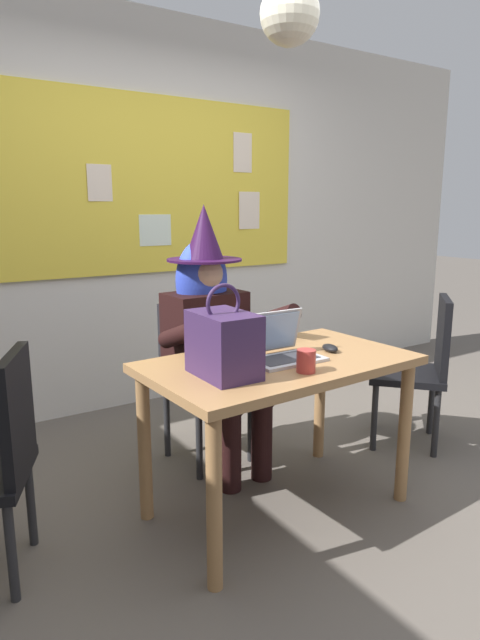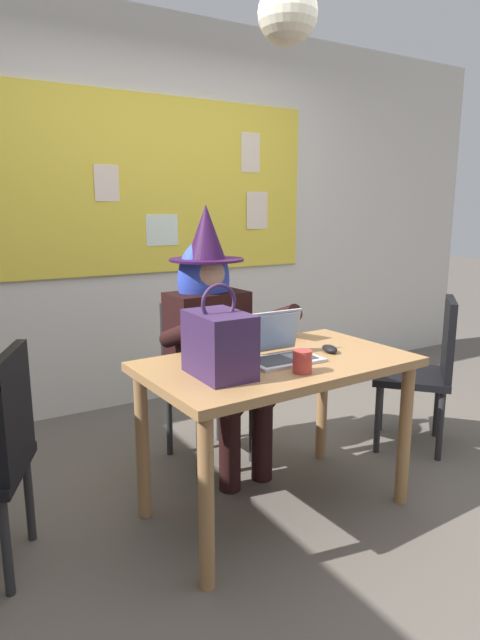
{
  "view_description": "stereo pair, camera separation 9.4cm",
  "coord_description": "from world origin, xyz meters",
  "px_view_note": "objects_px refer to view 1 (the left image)",
  "views": [
    {
      "loc": [
        -1.53,
        -1.84,
        1.4
      ],
      "look_at": [
        -0.14,
        0.33,
        0.86
      ],
      "focal_mm": 30.1,
      "sensor_mm": 36.0,
      "label": 1
    },
    {
      "loc": [
        -1.45,
        -1.89,
        1.4
      ],
      "look_at": [
        -0.14,
        0.33,
        0.86
      ],
      "focal_mm": 30.1,
      "sensor_mm": 36.0,
      "label": 2
    }
  ],
  "objects_px": {
    "desk_main": "(279,381)",
    "handbag": "(224,344)",
    "chair_extra_corner": "(421,363)",
    "chair_at_desk": "(200,372)",
    "computer_mouse": "(330,348)",
    "person_costumed": "(211,327)",
    "laptop": "(280,349)",
    "coffee_mug": "(306,361)"
  },
  "relations": [
    {
      "from": "computer_mouse",
      "to": "chair_extra_corner",
      "type": "xyz_separation_m",
      "value": [
        0.86,
        0.15,
        -0.25
      ]
    },
    {
      "from": "person_costumed",
      "to": "chair_extra_corner",
      "type": "xyz_separation_m",
      "value": [
        1.16,
        -0.46,
        -0.27
      ]
    },
    {
      "from": "person_costumed",
      "to": "chair_extra_corner",
      "type": "distance_m",
      "value": 1.28
    },
    {
      "from": "chair_at_desk",
      "to": "computer_mouse",
      "type": "xyz_separation_m",
      "value": [
        0.31,
        -0.73,
        0.26
      ]
    },
    {
      "from": "handbag",
      "to": "chair_extra_corner",
      "type": "distance_m",
      "value": 1.53
    },
    {
      "from": "person_costumed",
      "to": "computer_mouse",
      "type": "height_order",
      "value": "person_costumed"
    },
    {
      "from": "chair_at_desk",
      "to": "person_costumed",
      "type": "xyz_separation_m",
      "value": [
        0.01,
        -0.12,
        0.28
      ]
    },
    {
      "from": "computer_mouse",
      "to": "handbag",
      "type": "distance_m",
      "value": 0.63
    },
    {
      "from": "laptop",
      "to": "chair_extra_corner",
      "type": "relative_size",
      "value": 0.37
    },
    {
      "from": "chair_at_desk",
      "to": "laptop",
      "type": "distance_m",
      "value": 0.76
    },
    {
      "from": "desk_main",
      "to": "computer_mouse",
      "type": "distance_m",
      "value": 0.31
    },
    {
      "from": "person_costumed",
      "to": "chair_extra_corner",
      "type": "height_order",
      "value": "person_costumed"
    },
    {
      "from": "laptop",
      "to": "computer_mouse",
      "type": "xyz_separation_m",
      "value": [
        0.28,
        -0.03,
        -0.03
      ]
    },
    {
      "from": "person_costumed",
      "to": "coffee_mug",
      "type": "distance_m",
      "value": 0.8
    },
    {
      "from": "desk_main",
      "to": "person_costumed",
      "type": "bearing_deg",
      "value": 91.66
    },
    {
      "from": "desk_main",
      "to": "handbag",
      "type": "xyz_separation_m",
      "value": [
        -0.33,
        -0.07,
        0.24
      ]
    },
    {
      "from": "desk_main",
      "to": "computer_mouse",
      "type": "relative_size",
      "value": 11.86
    },
    {
      "from": "laptop",
      "to": "handbag",
      "type": "height_order",
      "value": "handbag"
    },
    {
      "from": "person_costumed",
      "to": "chair_extra_corner",
      "type": "bearing_deg",
      "value": 64.9
    },
    {
      "from": "desk_main",
      "to": "handbag",
      "type": "bearing_deg",
      "value": -168.5
    },
    {
      "from": "handbag",
      "to": "computer_mouse",
      "type": "bearing_deg",
      "value": 4.41
    },
    {
      "from": "chair_at_desk",
      "to": "chair_extra_corner",
      "type": "relative_size",
      "value": 0.99
    },
    {
      "from": "coffee_mug",
      "to": "laptop",
      "type": "bearing_deg",
      "value": 82.64
    },
    {
      "from": "chair_at_desk",
      "to": "coffee_mug",
      "type": "height_order",
      "value": "chair_at_desk"
    },
    {
      "from": "desk_main",
      "to": "coffee_mug",
      "type": "relative_size",
      "value": 12.99
    },
    {
      "from": "desk_main",
      "to": "chair_extra_corner",
      "type": "bearing_deg",
      "value": 6.29
    },
    {
      "from": "chair_at_desk",
      "to": "desk_main",
      "type": "bearing_deg",
      "value": -2.1
    },
    {
      "from": "person_costumed",
      "to": "computer_mouse",
      "type": "bearing_deg",
      "value": 22.78
    },
    {
      "from": "handbag",
      "to": "desk_main",
      "type": "bearing_deg",
      "value": 11.5
    },
    {
      "from": "laptop",
      "to": "coffee_mug",
      "type": "height_order",
      "value": "laptop"
    },
    {
      "from": "laptop",
      "to": "coffee_mug",
      "type": "relative_size",
      "value": 3.49
    },
    {
      "from": "handbag",
      "to": "coffee_mug",
      "type": "relative_size",
      "value": 3.98
    },
    {
      "from": "chair_at_desk",
      "to": "computer_mouse",
      "type": "relative_size",
      "value": 8.51
    },
    {
      "from": "desk_main",
      "to": "laptop",
      "type": "relative_size",
      "value": 3.72
    },
    {
      "from": "computer_mouse",
      "to": "chair_at_desk",
      "type": "bearing_deg",
      "value": 124.36
    },
    {
      "from": "chair_at_desk",
      "to": "person_costumed",
      "type": "relative_size",
      "value": 0.62
    },
    {
      "from": "chair_at_desk",
      "to": "laptop",
      "type": "bearing_deg",
      "value": -1.64
    },
    {
      "from": "laptop",
      "to": "handbag",
      "type": "bearing_deg",
      "value": -167.91
    },
    {
      "from": "laptop",
      "to": "desk_main",
      "type": "bearing_deg",
      "value": -130.09
    },
    {
      "from": "chair_at_desk",
      "to": "laptop",
      "type": "relative_size",
      "value": 2.67
    },
    {
      "from": "person_costumed",
      "to": "laptop",
      "type": "xyz_separation_m",
      "value": [
        0.02,
        -0.58,
        0.01
      ]
    },
    {
      "from": "handbag",
      "to": "chair_extra_corner",
      "type": "bearing_deg",
      "value": 7.48
    }
  ]
}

